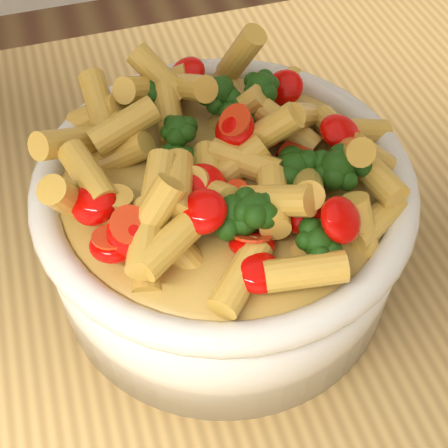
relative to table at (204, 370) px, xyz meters
name	(u,v)px	position (x,y,z in m)	size (l,w,h in m)	color
table	(204,370)	(0.00, 0.00, 0.00)	(1.20, 0.80, 0.90)	#A58147
serving_bowl	(224,223)	(0.03, 0.04, 0.16)	(0.27, 0.27, 0.12)	silver
pasta_salad	(224,154)	(0.03, 0.04, 0.23)	(0.21, 0.21, 0.05)	gold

